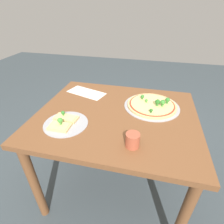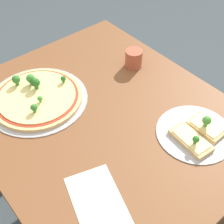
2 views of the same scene
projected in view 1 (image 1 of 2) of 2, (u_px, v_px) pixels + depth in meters
ground_plane at (115, 182)px, 1.61m from camera, size 8.00×8.00×0.00m
dining_table at (116, 126)px, 1.26m from camera, size 1.09×0.90×0.76m
pizza_tray_whole at (152, 105)px, 1.27m from camera, size 0.40×0.40×0.07m
pizza_tray_slice at (64, 122)px, 1.09m from camera, size 0.28×0.28×0.07m
drinking_cup at (133, 140)px, 0.91m from camera, size 0.08×0.08×0.08m
paper_menu at (86, 93)px, 1.47m from camera, size 0.35×0.23×0.00m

